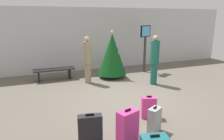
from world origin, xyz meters
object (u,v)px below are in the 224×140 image
object	(u,v)px
suitcase_5	(154,120)
holiday_tree	(112,54)
suitcase_6	(90,133)
waiting_bench	(54,71)
traveller_1	(155,59)
suitcase_4	(127,128)
traveller_0	(88,59)
suitcase_1	(149,107)
flight_info_kiosk	(145,41)

from	to	relation	value
suitcase_5	holiday_tree	bearing A→B (deg)	80.99
suitcase_5	suitcase_6	xyz separation A→B (m)	(-1.56, -0.15, 0.09)
waiting_bench	suitcase_5	world-z (taller)	suitcase_5
waiting_bench	suitcase_5	distance (m)	5.29
traveller_1	suitcase_4	size ratio (longest dim) A/B	2.37
holiday_tree	traveller_0	xyz separation A→B (m)	(-1.18, -0.35, -0.05)
suitcase_1	traveller_0	bearing A→B (deg)	101.58
traveller_0	flight_info_kiosk	bearing A→B (deg)	12.86
traveller_1	suitcase_1	size ratio (longest dim) A/B	3.17
flight_info_kiosk	traveller_1	size ratio (longest dim) A/B	1.15
traveller_1	suitcase_4	distance (m)	4.27
holiday_tree	flight_info_kiosk	world-z (taller)	flight_info_kiosk
holiday_tree	flight_info_kiosk	size ratio (longest dim) A/B	0.92
traveller_0	suitcase_4	distance (m)	4.42
flight_info_kiosk	traveller_1	xyz separation A→B (m)	(-0.62, -1.80, -0.47)
traveller_0	traveller_1	xyz separation A→B (m)	(2.36, -1.12, 0.03)
waiting_bench	suitcase_6	distance (m)	5.16
suitcase_1	suitcase_4	bearing A→B (deg)	-139.17
holiday_tree	traveller_1	bearing A→B (deg)	-51.37
suitcase_1	waiting_bench	bearing A→B (deg)	113.83
suitcase_1	suitcase_6	world-z (taller)	suitcase_6
holiday_tree	waiting_bench	bearing A→B (deg)	167.16
traveller_1	suitcase_4	bearing A→B (deg)	-129.63
waiting_bench	suitcase_1	bearing A→B (deg)	-66.17
traveller_1	suitcase_6	bearing A→B (deg)	-137.60
traveller_1	suitcase_1	xyz separation A→B (m)	(-1.65, -2.35, -0.74)
flight_info_kiosk	waiting_bench	xyz separation A→B (m)	(-4.19, 0.22, -1.12)
flight_info_kiosk	suitcase_4	distance (m)	6.14
traveller_1	suitcase_5	bearing A→B (deg)	-122.18
traveller_0	suitcase_5	distance (m)	4.20
traveller_1	holiday_tree	bearing A→B (deg)	128.63
suitcase_5	suitcase_6	world-z (taller)	suitcase_6
holiday_tree	suitcase_1	distance (m)	3.92
holiday_tree	waiting_bench	world-z (taller)	holiday_tree
traveller_0	suitcase_6	size ratio (longest dim) A/B	2.33
holiday_tree	suitcase_5	bearing A→B (deg)	-99.01
flight_info_kiosk	holiday_tree	bearing A→B (deg)	-169.66
suitcase_4	traveller_1	bearing A→B (deg)	50.37
holiday_tree	suitcase_5	distance (m)	4.58
suitcase_1	holiday_tree	bearing A→B (deg)	82.98
traveller_0	suitcase_1	size ratio (longest dim) A/B	3.07
flight_info_kiosk	suitcase_1	distance (m)	4.87
flight_info_kiosk	waiting_bench	world-z (taller)	flight_info_kiosk
waiting_bench	traveller_0	bearing A→B (deg)	-36.42
holiday_tree	suitcase_1	size ratio (longest dim) A/B	3.37
traveller_1	suitcase_1	world-z (taller)	traveller_1
traveller_0	suitcase_6	distance (m)	4.44
flight_info_kiosk	waiting_bench	size ratio (longest dim) A/B	1.31
suitcase_6	waiting_bench	bearing A→B (deg)	91.45
flight_info_kiosk	traveller_0	xyz separation A→B (m)	(-2.97, -0.68, -0.50)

